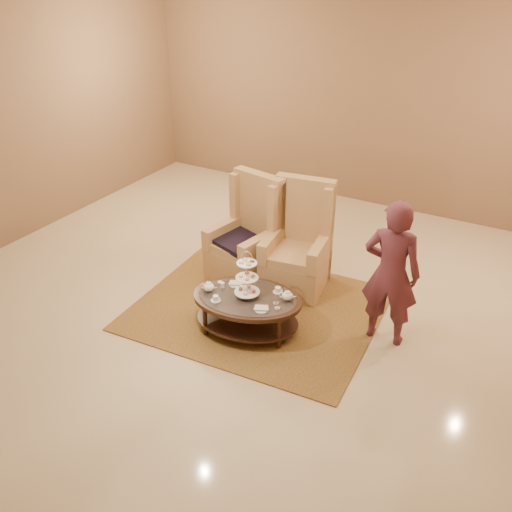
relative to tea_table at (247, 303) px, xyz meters
The scene contains 8 objects.
ground 0.53m from the tea_table, 127.38° to the left, with size 8.00×8.00×0.00m, color beige.
ceiling 0.53m from the tea_table, 127.38° to the left, with size 8.00×8.00×0.02m, color silver.
wall_back 4.51m from the tea_table, 92.95° to the left, with size 8.00×0.04×3.50m, color #876649.
rug 0.59m from the tea_table, 104.15° to the left, with size 3.03×2.57×0.02m.
tea_table is the anchor object (origin of this frame).
armchair_left 1.27m from the tea_table, 119.85° to the left, with size 0.90×0.92×1.41m.
armchair_right 1.23m from the tea_table, 87.79° to the left, with size 0.87×0.90×1.43m.
person 1.64m from the tea_table, 24.35° to the left, with size 0.66×0.46×1.72m.
Camera 1 is at (2.99, -4.96, 4.01)m, focal length 40.00 mm.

